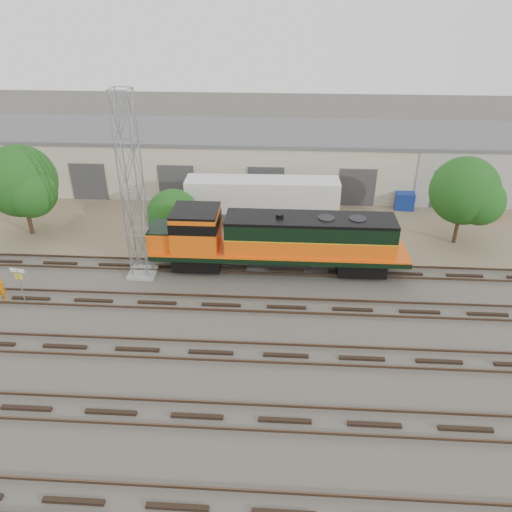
# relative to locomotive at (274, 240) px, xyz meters

# --- Properties ---
(ground) EXTENTS (140.00, 140.00, 0.00)m
(ground) POSITION_rel_locomotive_xyz_m (-3.10, -6.00, -2.38)
(ground) COLOR #47423A
(ground) RESTS_ON ground
(dirt_strip) EXTENTS (80.00, 16.00, 0.02)m
(dirt_strip) POSITION_rel_locomotive_xyz_m (-3.10, 9.00, -2.37)
(dirt_strip) COLOR #726047
(dirt_strip) RESTS_ON ground
(tracks) EXTENTS (80.00, 20.40, 0.28)m
(tracks) POSITION_rel_locomotive_xyz_m (-3.10, -9.00, -2.30)
(tracks) COLOR black
(tracks) RESTS_ON ground
(warehouse) EXTENTS (58.40, 10.40, 5.30)m
(warehouse) POSITION_rel_locomotive_xyz_m (-3.05, 16.98, 0.28)
(warehouse) COLOR beige
(warehouse) RESTS_ON ground
(locomotive) EXTENTS (17.25, 3.03, 4.15)m
(locomotive) POSITION_rel_locomotive_xyz_m (0.00, 0.00, 0.00)
(locomotive) COLOR black
(locomotive) RESTS_ON tracks
(signal_tower) EXTENTS (1.80, 1.80, 12.20)m
(signal_tower) POSITION_rel_locomotive_xyz_m (-8.90, -1.01, 3.57)
(signal_tower) COLOR gray
(signal_tower) RESTS_ON ground
(sign_post) EXTENTS (0.96, 0.20, 2.37)m
(sign_post) POSITION_rel_locomotive_xyz_m (-15.41, -4.71, -0.72)
(sign_post) COLOR gray
(sign_post) RESTS_ON ground
(worker) EXTENTS (0.79, 0.78, 1.84)m
(worker) POSITION_rel_locomotive_xyz_m (-16.74, -4.62, -1.46)
(worker) COLOR #D36A0B
(worker) RESTS_ON ground
(semi_trailer) EXTENTS (12.30, 2.72, 3.77)m
(semi_trailer) POSITION_rel_locomotive_xyz_m (-0.92, 7.84, -0.01)
(semi_trailer) COLOR silver
(semi_trailer) RESTS_ON ground
(dumpster_blue) EXTENTS (1.76, 1.67, 1.50)m
(dumpster_blue) POSITION_rel_locomotive_xyz_m (11.07, 11.62, -1.63)
(dumpster_blue) COLOR navy
(dumpster_blue) RESTS_ON ground
(dumpster_red) EXTENTS (1.57, 1.48, 1.40)m
(dumpster_red) POSITION_rel_locomotive_xyz_m (17.83, 10.34, -1.68)
(dumpster_red) COLOR maroon
(dumpster_red) RESTS_ON ground
(tree_west) EXTENTS (5.72, 5.45, 7.13)m
(tree_west) POSITION_rel_locomotive_xyz_m (-19.00, 4.42, 1.88)
(tree_west) COLOR #382619
(tree_west) RESTS_ON ground
(tree_mid) EXTENTS (4.26, 4.06, 4.06)m
(tree_mid) POSITION_rel_locomotive_xyz_m (-7.71, 4.72, -0.69)
(tree_mid) COLOR #382619
(tree_mid) RESTS_ON ground
(tree_east) EXTENTS (5.21, 4.96, 6.70)m
(tree_east) POSITION_rel_locomotive_xyz_m (13.86, 4.92, 1.71)
(tree_east) COLOR #382619
(tree_east) RESTS_ON ground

